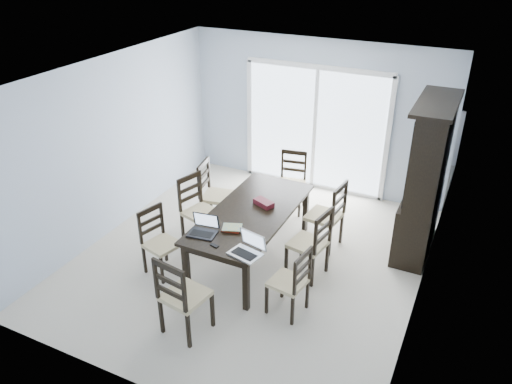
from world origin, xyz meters
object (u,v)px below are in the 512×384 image
hot_tub (308,138)px  chair_right_near (295,276)px  dining_table (251,216)px  chair_left_far (211,187)px  china_hutch (425,181)px  chair_right_far (331,209)px  cell_phone (214,245)px  chair_left_near (157,234)px  chair_end_far (292,175)px  chair_left_mid (196,202)px  laptop_dark (202,230)px  game_box (264,203)px  chair_end_near (178,290)px  laptop_silver (245,250)px  chair_right_mid (315,237)px

hot_tub → chair_right_near: bearing=-71.5°
dining_table → chair_right_near: size_ratio=2.10×
chair_left_far → chair_right_near: (1.92, -1.40, -0.08)m
china_hutch → chair_right_far: (-1.13, -0.53, -0.44)m
dining_table → cell_phone: size_ratio=19.80×
chair_left_near → chair_end_far: bearing=173.4°
chair_left_near → hot_tub: chair_left_near is taller
chair_left_mid → chair_right_far: 1.94m
dining_table → cell_phone: 0.94m
chair_left_near → cell_phone: chair_left_near is taller
chair_left_near → laptop_dark: 0.74m
china_hutch → game_box: china_hutch is taller
china_hutch → cell_phone: (-2.06, -2.19, -0.32)m
chair_left_far → cell_phone: chair_left_far is taller
chair_right_far → laptop_dark: bearing=147.9°
chair_left_mid → chair_right_far: chair_right_far is taller
dining_table → chair_end_far: chair_end_far is taller
china_hutch → game_box: size_ratio=7.63×
china_hutch → hot_tub: (-2.54, 2.35, -0.64)m
dining_table → chair_end_far: 1.59m
china_hutch → chair_end_far: (-2.07, 0.34, -0.48)m
game_box → hot_tub: bearing=100.1°
chair_left_near → chair_end_near: bearing=61.2°
china_hutch → chair_end_far: china_hutch is taller
laptop_dark → chair_right_far: bearing=43.4°
chair_right_near → chair_end_near: 1.34m
chair_left_far → laptop_silver: 2.04m
chair_left_near → chair_left_far: bearing=-166.2°
chair_left_far → chair_right_near: chair_left_far is taller
game_box → dining_table: bearing=-110.2°
chair_left_far → cell_phone: bearing=21.6°
laptop_dark → dining_table: bearing=61.1°
chair_right_mid → laptop_silver: 1.08m
chair_end_far → game_box: size_ratio=3.90×
chair_right_near → chair_end_near: chair_end_near is taller
dining_table → chair_right_far: chair_right_far is taller
chair_left_far → chair_right_mid: size_ratio=1.03×
game_box → chair_left_near: bearing=-137.1°
chair_left_far → hot_tub: (0.44, 3.02, -0.20)m
chair_right_mid → cell_phone: chair_right_mid is taller
chair_right_far → game_box: chair_right_far is taller
chair_left_far → chair_right_near: bearing=44.0°
cell_phone → chair_left_far: bearing=133.6°
dining_table → chair_left_mid: (-0.94, 0.09, -0.05)m
laptop_dark → game_box: laptop_dark is taller
chair_left_near → cell_phone: 1.00m
chair_end_far → laptop_silver: chair_end_far is taller
cell_phone → game_box: game_box is taller
chair_left_near → chair_end_near: 1.32m
chair_left_near → chair_right_near: bearing=104.1°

